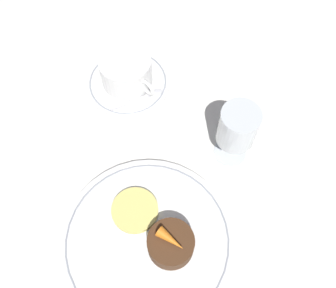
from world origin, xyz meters
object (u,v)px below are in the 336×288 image
object	(u,v)px
dessert_cake	(171,244)
dinner_plate	(147,240)
coffee_cup	(126,71)
wine_glass	(237,129)

from	to	relation	value
dessert_cake	dinner_plate	bearing A→B (deg)	-152.30
coffee_cup	dessert_cake	world-z (taller)	coffee_cup
coffee_cup	dessert_cake	xyz separation A→B (m)	(0.28, -0.17, -0.01)
wine_glass	coffee_cup	bearing A→B (deg)	-173.83
coffee_cup	wine_glass	bearing A→B (deg)	6.17
coffee_cup	wine_glass	xyz separation A→B (m)	(0.24, 0.03, 0.04)
dinner_plate	coffee_cup	bearing A→B (deg)	143.12
dinner_plate	coffee_cup	size ratio (longest dim) A/B	2.24
coffee_cup	wine_glass	distance (m)	0.24
coffee_cup	dessert_cake	bearing A→B (deg)	-30.87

